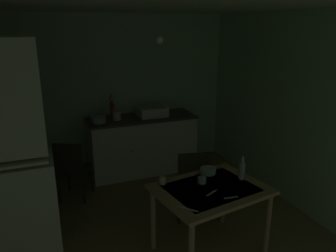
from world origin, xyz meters
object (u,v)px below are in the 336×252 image
object	(u,v)px
teacup_cream	(163,180)
sink_basin	(152,111)
chair_far_side	(191,183)
hutch_cabinet	(4,170)
serving_bowl_wide	(208,171)
chair_by_counter	(73,169)
mixing_bowl_counter	(98,120)
hand_pump	(112,108)
glass_bottle	(242,170)
dining_table	(211,197)

from	to	relation	value
teacup_cream	sink_basin	bearing A→B (deg)	73.89
chair_far_side	hutch_cabinet	bearing A→B (deg)	-176.57
chair_far_side	serving_bowl_wide	distance (m)	0.44
hutch_cabinet	chair_far_side	xyz separation A→B (m)	(1.94, 0.12, -0.54)
hutch_cabinet	chair_far_side	distance (m)	2.02
chair_by_counter	mixing_bowl_counter	bearing A→B (deg)	48.00
hand_pump	chair_by_counter	bearing A→B (deg)	-138.60
chair_by_counter	glass_bottle	world-z (taller)	glass_bottle
hand_pump	dining_table	size ratio (longest dim) A/B	0.33
hutch_cabinet	mixing_bowl_counter	distance (m)	1.98
sink_basin	chair_far_side	world-z (taller)	sink_basin
hand_pump	teacup_cream	distance (m)	2.00
sink_basin	hand_pump	size ratio (longest dim) A/B	1.13
dining_table	glass_bottle	bearing A→B (deg)	8.39
serving_bowl_wide	teacup_cream	xyz separation A→B (m)	(-0.55, -0.05, 0.01)
sink_basin	chair_by_counter	distance (m)	1.52
chair_by_counter	serving_bowl_wide	world-z (taller)	chair_by_counter
dining_table	chair_by_counter	xyz separation A→B (m)	(-1.17, 1.62, -0.19)
chair_by_counter	glass_bottle	xyz separation A→B (m)	(1.56, -1.56, 0.38)
hutch_cabinet	chair_by_counter	xyz separation A→B (m)	(0.68, 1.10, -0.57)
mixing_bowl_counter	sink_basin	bearing A→B (deg)	3.36
hand_pump	teacup_cream	size ratio (longest dim) A/B	5.16
mixing_bowl_counter	teacup_cream	xyz separation A→B (m)	(0.29, -1.88, -0.17)
serving_bowl_wide	glass_bottle	bearing A→B (deg)	-43.98
hutch_cabinet	mixing_bowl_counter	xyz separation A→B (m)	(1.14, 1.62, -0.08)
sink_basin	hand_pump	bearing A→B (deg)	175.85
hutch_cabinet	glass_bottle	xyz separation A→B (m)	(2.23, -0.46, -0.19)
chair_by_counter	glass_bottle	distance (m)	2.24
mixing_bowl_counter	hutch_cabinet	bearing A→B (deg)	-125.09
hand_pump	serving_bowl_wide	distance (m)	2.04
chair_far_side	dining_table	bearing A→B (deg)	-98.51
sink_basin	chair_far_side	bearing A→B (deg)	-91.78
glass_bottle	chair_by_counter	bearing A→B (deg)	134.92
hand_pump	glass_bottle	size ratio (longest dim) A/B	1.57
chair_by_counter	chair_far_side	bearing A→B (deg)	-38.02
hutch_cabinet	dining_table	bearing A→B (deg)	-15.66
chair_by_counter	teacup_cream	size ratio (longest dim) A/B	11.17
hutch_cabinet	chair_far_side	size ratio (longest dim) A/B	2.43
hutch_cabinet	mixing_bowl_counter	size ratio (longest dim) A/B	9.79
sink_basin	teacup_cream	bearing A→B (deg)	-106.11
chair_by_counter	teacup_cream	distance (m)	1.59
dining_table	chair_far_side	world-z (taller)	chair_far_side
hand_pump	chair_far_side	xyz separation A→B (m)	(0.58, -1.60, -0.60)
chair_by_counter	glass_bottle	bearing A→B (deg)	-45.08
dining_table	teacup_cream	world-z (taller)	teacup_cream
serving_bowl_wide	hand_pump	bearing A→B (deg)	107.68
hand_pump	dining_table	bearing A→B (deg)	-77.84
hand_pump	teacup_cream	bearing A→B (deg)	-88.08
mixing_bowl_counter	teacup_cream	bearing A→B (deg)	-81.11
chair_far_side	glass_bottle	size ratio (longest dim) A/B	3.62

